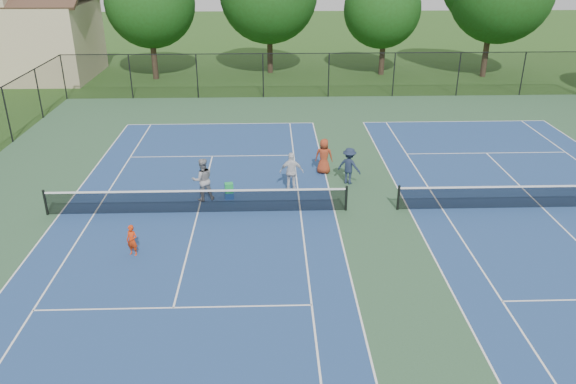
{
  "coord_description": "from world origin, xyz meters",
  "views": [
    {
      "loc": [
        -4.05,
        -20.26,
        9.96
      ],
      "look_at": [
        -3.42,
        -1.0,
        1.3
      ],
      "focal_mm": 35.0,
      "sensor_mm": 36.0,
      "label": 1
    }
  ],
  "objects_px": {
    "tree_back_c": "(386,4)",
    "ball_hopper": "(229,188)",
    "clapboard_house": "(25,37)",
    "bystander_b": "(349,166)",
    "bystander_a": "(292,172)",
    "instructor": "(203,180)",
    "bystander_c": "(324,156)",
    "ball_crate": "(229,195)",
    "child_player": "(132,240)"
  },
  "relations": [
    {
      "from": "tree_back_c",
      "to": "ball_hopper",
      "type": "height_order",
      "value": "tree_back_c"
    },
    {
      "from": "clapboard_house",
      "to": "bystander_b",
      "type": "bearing_deg",
      "value": -44.77
    },
    {
      "from": "tree_back_c",
      "to": "bystander_b",
      "type": "xyz_separation_m",
      "value": [
        -5.58,
        -22.24,
        -4.64
      ]
    },
    {
      "from": "bystander_a",
      "to": "ball_hopper",
      "type": "bearing_deg",
      "value": 18.36
    },
    {
      "from": "instructor",
      "to": "bystander_c",
      "type": "xyz_separation_m",
      "value": [
        5.3,
        2.8,
        -0.09
      ]
    },
    {
      "from": "tree_back_c",
      "to": "instructor",
      "type": "relative_size",
      "value": 4.56
    },
    {
      "from": "ball_crate",
      "to": "tree_back_c",
      "type": "bearing_deg",
      "value": 65.46
    },
    {
      "from": "bystander_b",
      "to": "ball_hopper",
      "type": "height_order",
      "value": "bystander_b"
    },
    {
      "from": "tree_back_c",
      "to": "bystander_c",
      "type": "bearing_deg",
      "value": -107.43
    },
    {
      "from": "clapboard_house",
      "to": "instructor",
      "type": "xyz_separation_m",
      "value": [
        16.12,
        -23.78,
        -2.17
      ]
    },
    {
      "from": "clapboard_house",
      "to": "ball_crate",
      "type": "relative_size",
      "value": 28.8
    },
    {
      "from": "clapboard_house",
      "to": "ball_hopper",
      "type": "relative_size",
      "value": 25.97
    },
    {
      "from": "bystander_b",
      "to": "ball_hopper",
      "type": "xyz_separation_m",
      "value": [
        -5.24,
        -1.46,
        -0.34
      ]
    },
    {
      "from": "clapboard_house",
      "to": "bystander_a",
      "type": "relative_size",
      "value": 6.22
    },
    {
      "from": "ball_crate",
      "to": "child_player",
      "type": "bearing_deg",
      "value": -123.67
    },
    {
      "from": "bystander_b",
      "to": "instructor",
      "type": "bearing_deg",
      "value": 45.99
    },
    {
      "from": "tree_back_c",
      "to": "ball_hopper",
      "type": "distance_m",
      "value": 26.52
    },
    {
      "from": "child_player",
      "to": "bystander_a",
      "type": "bearing_deg",
      "value": 65.18
    },
    {
      "from": "tree_back_c",
      "to": "ball_crate",
      "type": "distance_m",
      "value": 26.59
    },
    {
      "from": "bystander_c",
      "to": "ball_hopper",
      "type": "relative_size",
      "value": 4.01
    },
    {
      "from": "instructor",
      "to": "bystander_a",
      "type": "xyz_separation_m",
      "value": [
        3.72,
        0.85,
        -0.05
      ]
    },
    {
      "from": "tree_back_c",
      "to": "ball_crate",
      "type": "relative_size",
      "value": 22.39
    },
    {
      "from": "bystander_b",
      "to": "bystander_c",
      "type": "relative_size",
      "value": 1.0
    },
    {
      "from": "child_player",
      "to": "bystander_a",
      "type": "relative_size",
      "value": 0.65
    },
    {
      "from": "clapboard_house",
      "to": "ball_crate",
      "type": "height_order",
      "value": "clapboard_house"
    },
    {
      "from": "tree_back_c",
      "to": "bystander_a",
      "type": "distance_m",
      "value": 24.77
    },
    {
      "from": "bystander_a",
      "to": "bystander_b",
      "type": "bearing_deg",
      "value": -162.71
    },
    {
      "from": "bystander_a",
      "to": "tree_back_c",
      "type": "bearing_deg",
      "value": -107.32
    },
    {
      "from": "bystander_b",
      "to": "bystander_c",
      "type": "height_order",
      "value": "bystander_b"
    },
    {
      "from": "tree_back_c",
      "to": "instructor",
      "type": "height_order",
      "value": "tree_back_c"
    },
    {
      "from": "bystander_a",
      "to": "ball_crate",
      "type": "bearing_deg",
      "value": 18.36
    },
    {
      "from": "tree_back_c",
      "to": "clapboard_house",
      "type": "bearing_deg",
      "value": -180.0
    },
    {
      "from": "tree_back_c",
      "to": "ball_hopper",
      "type": "relative_size",
      "value": 20.19
    },
    {
      "from": "clapboard_house",
      "to": "ball_hopper",
      "type": "height_order",
      "value": "clapboard_house"
    },
    {
      "from": "ball_crate",
      "to": "ball_hopper",
      "type": "bearing_deg",
      "value": 0.0
    },
    {
      "from": "tree_back_c",
      "to": "bystander_c",
      "type": "distance_m",
      "value": 22.47
    },
    {
      "from": "child_player",
      "to": "bystander_c",
      "type": "height_order",
      "value": "bystander_c"
    },
    {
      "from": "child_player",
      "to": "bystander_b",
      "type": "relative_size",
      "value": 0.68
    },
    {
      "from": "bystander_a",
      "to": "bystander_b",
      "type": "xyz_separation_m",
      "value": [
        2.58,
        0.69,
        -0.03
      ]
    },
    {
      "from": "clapboard_house",
      "to": "child_player",
      "type": "height_order",
      "value": "clapboard_house"
    },
    {
      "from": "tree_back_c",
      "to": "bystander_c",
      "type": "relative_size",
      "value": 5.04
    },
    {
      "from": "bystander_a",
      "to": "ball_crate",
      "type": "xyz_separation_m",
      "value": [
        -2.66,
        -0.77,
        -0.73
      ]
    },
    {
      "from": "ball_crate",
      "to": "ball_hopper",
      "type": "relative_size",
      "value": 0.9
    },
    {
      "from": "bystander_a",
      "to": "bystander_b",
      "type": "relative_size",
      "value": 1.04
    },
    {
      "from": "instructor",
      "to": "bystander_b",
      "type": "distance_m",
      "value": 6.49
    },
    {
      "from": "bystander_a",
      "to": "bystander_c",
      "type": "height_order",
      "value": "bystander_a"
    },
    {
      "from": "child_player",
      "to": "ball_hopper",
      "type": "height_order",
      "value": "child_player"
    },
    {
      "from": "clapboard_house",
      "to": "bystander_c",
      "type": "bearing_deg",
      "value": -44.41
    },
    {
      "from": "clapboard_house",
      "to": "instructor",
      "type": "relative_size",
      "value": 5.87
    },
    {
      "from": "child_player",
      "to": "ball_hopper",
      "type": "distance_m",
      "value": 5.46
    }
  ]
}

